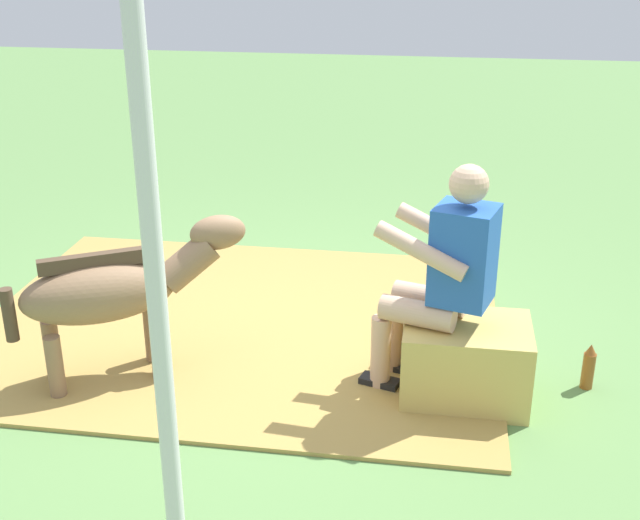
# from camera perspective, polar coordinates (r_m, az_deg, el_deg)

# --- Properties ---
(ground_plane) EXTENTS (24.00, 24.00, 0.00)m
(ground_plane) POSITION_cam_1_polar(r_m,az_deg,el_deg) (5.06, -3.11, -5.96)
(ground_plane) COLOR #608C4C
(hay_patch) EXTENTS (3.30, 2.63, 0.02)m
(hay_patch) POSITION_cam_1_polar(r_m,az_deg,el_deg) (5.31, -5.65, -4.45)
(hay_patch) COLOR #AD8C47
(hay_patch) RESTS_ON ground
(hay_bale) EXTENTS (0.68, 0.50, 0.44)m
(hay_bale) POSITION_cam_1_polar(r_m,az_deg,el_deg) (4.50, 10.15, -7.01)
(hay_bale) COLOR tan
(hay_bale) RESTS_ON ground
(person_seated) EXTENTS (0.72, 0.54, 1.32)m
(person_seated) POSITION_cam_1_polar(r_m,az_deg,el_deg) (4.31, 8.52, -0.86)
(person_seated) COLOR #D8AD8C
(person_seated) RESTS_ON ground
(pony_standing) EXTENTS (1.21, 0.84, 0.91)m
(pony_standing) POSITION_cam_1_polar(r_m,az_deg,el_deg) (4.61, -14.14, -2.09)
(pony_standing) COLOR #8C6B4C
(pony_standing) RESTS_ON ground
(soda_bottle) EXTENTS (0.07, 0.07, 0.27)m
(soda_bottle) POSITION_cam_1_polar(r_m,az_deg,el_deg) (4.80, 18.31, -7.12)
(soda_bottle) COLOR brown
(soda_bottle) RESTS_ON ground
(tent_pole_left) EXTENTS (0.06, 0.06, 2.39)m
(tent_pole_left) POSITION_cam_1_polar(r_m,az_deg,el_deg) (2.49, -10.99, -7.21)
(tent_pole_left) COLOR silver
(tent_pole_left) RESTS_ON ground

